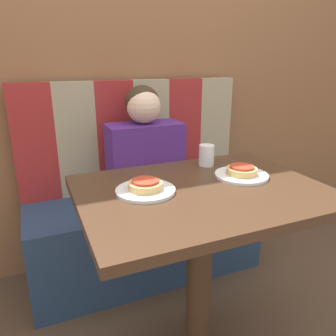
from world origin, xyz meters
The scene contains 10 objects.
wall_back centered at (0.00, 0.91, 1.30)m, with size 7.00×0.05×2.60m.
booth_seat centered at (0.00, 0.63, 0.24)m, with size 1.29×0.46×0.47m.
booth_backrest centered at (0.00, 0.83, 0.79)m, with size 1.29×0.06×0.63m.
dining_table centered at (0.00, 0.00, 0.65)m, with size 0.89×0.67×0.77m.
person centered at (0.00, 0.63, 0.76)m, with size 0.39×0.21×0.61m.
plate_left centered at (-0.20, 0.04, 0.77)m, with size 0.21×0.21×0.01m.
plate_right centered at (0.20, 0.04, 0.77)m, with size 0.21×0.21×0.01m.
pizza_left centered at (-0.20, 0.04, 0.79)m, with size 0.12×0.12×0.03m.
pizza_right centered at (0.20, 0.04, 0.79)m, with size 0.12×0.12×0.03m.
drinking_cup centered at (0.15, 0.23, 0.81)m, with size 0.07×0.07×0.09m.
Camera 1 is at (-0.55, -0.96, 1.21)m, focal length 35.00 mm.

